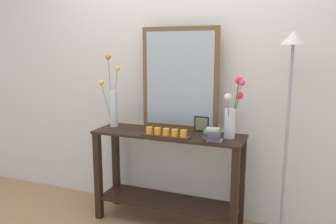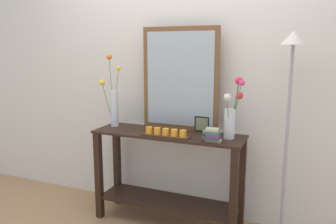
% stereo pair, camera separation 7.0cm
% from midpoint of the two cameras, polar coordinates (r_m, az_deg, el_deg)
% --- Properties ---
extents(ground_plane, '(7.00, 6.00, 0.02)m').
position_cam_midpoint_polar(ground_plane, '(3.16, -0.67, -18.06)').
color(ground_plane, '#A87F56').
extents(wall_back, '(6.40, 0.08, 2.70)m').
position_cam_midpoint_polar(wall_back, '(3.07, 1.50, 7.71)').
color(wall_back, silver).
rests_on(wall_back, ground).
extents(console_table, '(1.28, 0.39, 0.81)m').
position_cam_midpoint_polar(console_table, '(2.95, -0.69, -9.65)').
color(console_table, black).
rests_on(console_table, ground).
extents(mirror_leaning, '(0.68, 0.03, 0.88)m').
position_cam_midpoint_polar(mirror_leaning, '(2.92, 1.28, 5.54)').
color(mirror_leaning, brown).
rests_on(mirror_leaning, console_table).
extents(tall_vase_left, '(0.14, 0.17, 0.65)m').
position_cam_midpoint_polar(tall_vase_left, '(3.10, -9.93, 1.60)').
color(tall_vase_left, silver).
rests_on(tall_vase_left, console_table).
extents(vase_right, '(0.15, 0.17, 0.48)m').
position_cam_midpoint_polar(vase_right, '(2.69, 9.95, -0.11)').
color(vase_right, silver).
rests_on(vase_right, console_table).
extents(candle_tray, '(0.39, 0.09, 0.07)m').
position_cam_midpoint_polar(candle_tray, '(2.73, -1.06, -3.58)').
color(candle_tray, '#472D1C').
rests_on(candle_tray, console_table).
extents(picture_frame_small, '(0.13, 0.01, 0.13)m').
position_cam_midpoint_polar(picture_frame_small, '(2.90, 4.98, -2.01)').
color(picture_frame_small, black).
rests_on(picture_frame_small, console_table).
extents(book_stack, '(0.14, 0.10, 0.10)m').
position_cam_midpoint_polar(book_stack, '(2.62, 6.81, -3.82)').
color(book_stack, '#B2A893').
rests_on(book_stack, console_table).
extents(floor_lamp, '(0.24, 0.24, 1.63)m').
position_cam_midpoint_polar(floor_lamp, '(2.66, 18.95, 1.35)').
color(floor_lamp, '#9E9EA3').
rests_on(floor_lamp, ground).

